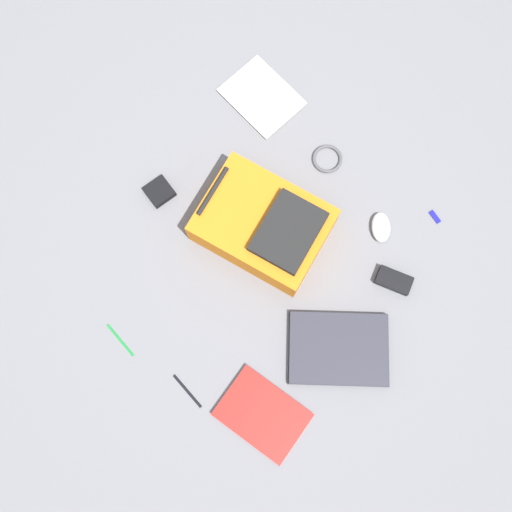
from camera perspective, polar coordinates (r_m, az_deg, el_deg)
The scene contains 12 objects.
ground_plane at distance 2.15m, azimuth 0.07°, elevation -0.24°, with size 3.74×3.74×0.00m, color slate.
backpack at distance 2.10m, azimuth 0.80°, elevation 2.87°, with size 0.39×0.47×0.17m.
laptop at distance 2.11m, azimuth 7.68°, elevation -8.53°, with size 0.40×0.42×0.03m.
book_blue at distance 2.09m, azimuth 0.62°, elevation -14.50°, with size 0.22×0.29×0.02m.
book_comic at distance 2.36m, azimuth 0.53°, elevation 14.54°, with size 0.24×0.29×0.01m.
computer_mouse at distance 2.20m, azimuth 11.53°, elevation 2.63°, with size 0.07×0.11×0.04m, color silver.
cable_coil at distance 2.27m, azimuth 6.63°, elevation 8.95°, with size 0.11×0.11×0.01m, color #4C4C51.
power_brick at distance 2.17m, azimuth 12.68°, elevation -2.23°, with size 0.06×0.12×0.03m, color black.
pen_black at distance 2.11m, azimuth -6.40°, elevation -12.37°, with size 0.01×0.01×0.14m, color black.
pen_blue at distance 2.16m, azimuth -12.51°, elevation -7.63°, with size 0.01×0.01×0.14m, color #198C33.
earbud_pouch at distance 2.23m, azimuth -8.96°, elevation 5.93°, with size 0.09×0.09×0.03m, color black.
usb_stick at distance 2.28m, azimuth 16.29°, elevation 3.52°, with size 0.02×0.05×0.01m, color #191999.
Camera 1 is at (-0.35, -0.29, 2.10)m, focal length 43.07 mm.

